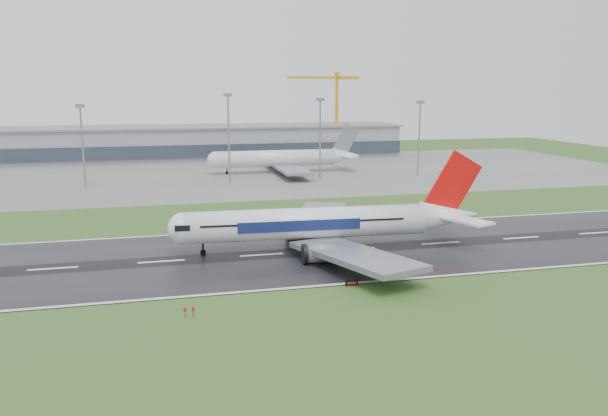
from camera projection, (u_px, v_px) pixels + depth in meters
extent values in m
plane|color=#2F531E|center=(161.00, 262.00, 117.43)|extent=(520.00, 520.00, 0.00)
cube|color=black|center=(161.00, 262.00, 117.42)|extent=(400.00, 45.00, 0.10)
cube|color=slate|center=(158.00, 175.00, 236.49)|extent=(400.00, 130.00, 0.08)
cube|color=gray|center=(156.00, 143.00, 292.18)|extent=(240.00, 36.00, 15.00)
cylinder|color=gray|center=(83.00, 148.00, 204.27)|extent=(0.64, 0.64, 27.37)
cylinder|color=gray|center=(229.00, 140.00, 215.67)|extent=(0.64, 0.64, 30.91)
cylinder|color=gray|center=(320.00, 141.00, 223.87)|extent=(0.64, 0.64, 29.20)
cylinder|color=gray|center=(419.00, 140.00, 233.41)|extent=(0.64, 0.64, 28.07)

